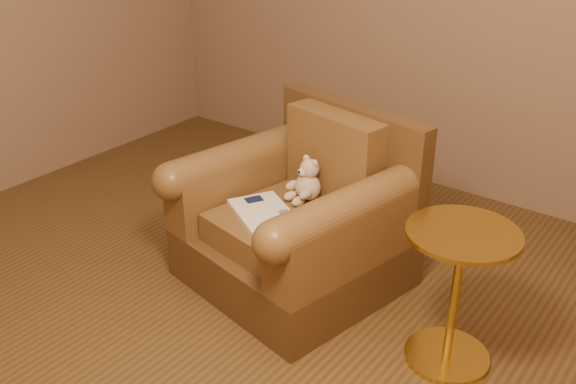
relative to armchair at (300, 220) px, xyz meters
The scene contains 5 objects.
floor 0.69m from the armchair, 96.50° to the right, with size 4.00×4.00×0.00m, color brown.
armchair is the anchor object (origin of this frame).
teddy_bear 0.18m from the armchair, 106.92° to the left, with size 0.16×0.18×0.22m.
guidebook 0.22m from the armchair, 107.92° to the right, with size 0.46×0.40×0.03m.
side_table 0.86m from the armchair, ahead, with size 0.43×0.43×0.61m.
Camera 1 is at (1.64, -1.57, 1.80)m, focal length 40.00 mm.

